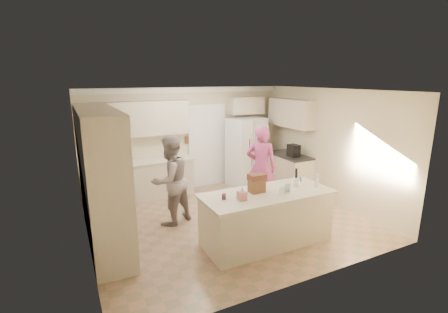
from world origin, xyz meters
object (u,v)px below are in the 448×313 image
refrigerator (246,152)px  coffee_maker (294,151)px  tissue_box (242,196)px  teen_girl (261,167)px  utensil_crock (296,182)px  island_base (266,219)px  teen_boy (170,180)px  dollhouse_body (257,186)px

refrigerator → coffee_maker: refrigerator is taller
tissue_box → teen_girl: size_ratio=0.08×
utensil_crock → teen_girl: 1.42m
refrigerator → coffee_maker: 1.29m
teen_girl → refrigerator: bearing=-67.2°
utensil_crock → tissue_box: utensil_crock is taller
island_base → utensil_crock: 0.86m
refrigerator → teen_boy: 2.93m
dollhouse_body → utensil_crock: bearing=-3.6°
coffee_maker → utensil_crock: 2.32m
refrigerator → utensil_crock: size_ratio=12.00×
teen_boy → teen_girl: teen_girl is taller
coffee_maker → tissue_box: bearing=-142.4°
island_base → utensil_crock: size_ratio=14.67×
teen_girl → coffee_maker: bearing=-119.3°
coffee_maker → teen_girl: teen_girl is taller
tissue_box → teen_girl: 2.07m
refrigerator → tissue_box: (-1.85, -3.04, 0.10)m
coffee_maker → dollhouse_body: coffee_maker is taller
island_base → utensil_crock: bearing=4.4°
dollhouse_body → coffee_maker: bearing=39.3°
island_base → coffee_maker: bearing=42.8°
refrigerator → utensil_crock: (-0.65, -2.89, 0.10)m
tissue_box → teen_boy: bearing=113.3°
utensil_crock → tissue_box: size_ratio=1.07×
utensil_crock → island_base: bearing=-175.6°
refrigerator → tissue_box: size_ratio=12.86×
tissue_box → dollhouse_body: size_ratio=0.54×
tissue_box → utensil_crock: bearing=7.1°
coffee_maker → tissue_box: (-2.60, -2.00, -0.07)m
teen_girl → teen_boy: bearing=39.7°
island_base → teen_girl: teen_girl is taller
utensil_crock → refrigerator: bearing=77.3°
tissue_box → coffee_maker: bearing=37.6°
refrigerator → teen_boy: (-2.55, -1.44, -0.02)m
coffee_maker → tissue_box: coffee_maker is taller
refrigerator → teen_boy: refrigerator is taller
refrigerator → utensil_crock: 2.97m
coffee_maker → teen_boy: teen_boy is taller
coffee_maker → refrigerator: bearing=125.5°
coffee_maker → teen_boy: 3.32m
refrigerator → coffee_maker: (0.75, -1.04, 0.17)m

